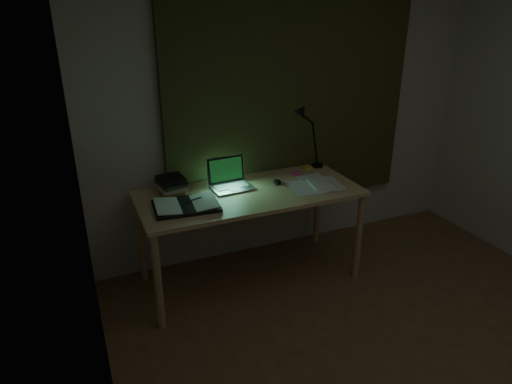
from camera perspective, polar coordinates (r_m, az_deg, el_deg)
wall_back at (r=3.95m, az=4.21°, el=9.98°), size 3.50×0.00×2.50m
wall_left at (r=1.67m, az=-19.08°, el=-10.25°), size 0.00×4.00×2.50m
curtain at (r=3.88m, az=4.57°, el=12.74°), size 2.20×0.06×2.00m
desk at (r=3.65m, az=-0.74°, el=-5.58°), size 1.70×0.74×0.78m
laptop at (r=3.50m, az=-3.00°, el=2.12°), size 0.33×0.37×0.23m
open_textbook at (r=3.25m, az=-8.73°, el=-1.61°), size 0.48×0.36×0.04m
book_stack at (r=3.52m, az=-10.68°, el=0.94°), size 0.21×0.24×0.12m
loose_papers at (r=3.62m, az=7.24°, el=0.91°), size 0.41×0.42×0.02m
mouse at (r=3.63m, az=2.71°, el=1.26°), size 0.09×0.11×0.04m
sticky_yellow at (r=4.00m, az=6.36°, el=3.10°), size 0.09×0.09×0.02m
sticky_pink at (r=3.85m, az=4.91°, el=2.36°), size 0.08×0.08×0.02m
desk_lamp at (r=3.97m, az=7.87°, el=7.04°), size 0.40×0.32×0.57m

